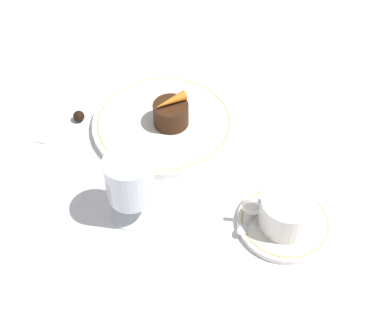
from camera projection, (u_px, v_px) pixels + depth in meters
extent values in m
plane|color=white|center=(175.00, 152.00, 0.90)|extent=(3.00, 3.00, 0.00)
cylinder|color=white|center=(164.00, 124.00, 0.93)|extent=(0.25, 0.25, 0.01)
torus|color=tan|center=(164.00, 121.00, 0.93)|extent=(0.23, 0.23, 0.00)
cylinder|color=white|center=(284.00, 223.00, 0.80)|extent=(0.14, 0.14, 0.01)
torus|color=tan|center=(285.00, 221.00, 0.79)|extent=(0.13, 0.13, 0.00)
cylinder|color=white|center=(287.00, 212.00, 0.77)|extent=(0.08, 0.08, 0.05)
cylinder|color=#9E7A4C|center=(287.00, 210.00, 0.77)|extent=(0.07, 0.07, 0.04)
torus|color=white|center=(253.00, 207.00, 0.77)|extent=(0.03, 0.01, 0.04)
cube|color=silver|center=(263.00, 204.00, 0.81)|extent=(0.05, 0.09, 0.00)
ellipsoid|color=silver|center=(243.00, 229.00, 0.78)|extent=(0.02, 0.03, 0.00)
cylinder|color=silver|center=(134.00, 211.00, 0.81)|extent=(0.07, 0.07, 0.01)
cylinder|color=silver|center=(133.00, 203.00, 0.80)|extent=(0.01, 0.01, 0.04)
cylinder|color=silver|center=(129.00, 179.00, 0.76)|extent=(0.07, 0.07, 0.07)
cylinder|color=#470A14|center=(130.00, 185.00, 0.77)|extent=(0.06, 0.06, 0.04)
cube|color=silver|center=(68.00, 100.00, 0.98)|extent=(0.02, 0.13, 0.01)
cube|color=silver|center=(46.00, 132.00, 0.93)|extent=(0.03, 0.05, 0.01)
cylinder|color=#381E0F|center=(171.00, 114.00, 0.91)|extent=(0.06, 0.06, 0.04)
cone|color=orange|center=(170.00, 101.00, 0.89)|extent=(0.05, 0.05, 0.02)
sphere|color=black|center=(79.00, 116.00, 0.94)|extent=(0.02, 0.02, 0.02)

